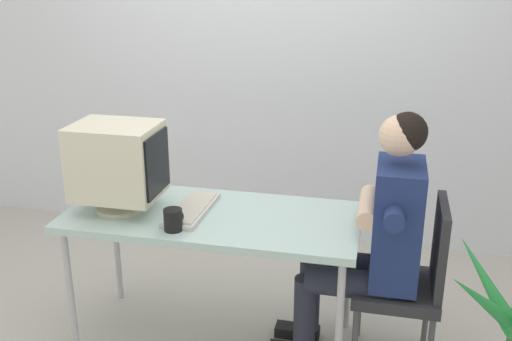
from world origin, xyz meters
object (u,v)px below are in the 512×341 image
Objects in this scene: desk at (212,223)px; person_seated at (374,235)px; office_chair at (411,277)px; keyboard at (192,209)px; crt_monitor at (118,162)px; desk_mug at (173,219)px.

desk is 0.80m from person_seated.
desk is 1.68× the size of office_chair.
person_seated is (0.91, 0.02, -0.05)m from keyboard.
desk_mug is at bearing -26.11° from crt_monitor.
desk is 13.98× the size of desk_mug.
desk_mug is (-1.12, -0.24, 0.30)m from office_chair.
desk is at bearing -178.67° from office_chair.
desk_mug reaches higher than desk.
desk is 1.13× the size of person_seated.
keyboard is at bearing -178.75° from person_seated.
office_chair reaches higher than keyboard.
person_seated is (0.80, 0.02, 0.01)m from desk.
desk is at bearing 60.38° from desk_mug.
crt_monitor is 1.31m from person_seated.
desk is 0.13m from keyboard.
person_seated reaches higher than keyboard.
office_chair is 1.18m from desk_mug.
desk is 0.56m from crt_monitor.
crt_monitor is 0.44m from keyboard.
office_chair is 8.34× the size of desk_mug.
person_seated reaches higher than crt_monitor.
office_chair is at bearing 12.16° from desk_mug.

